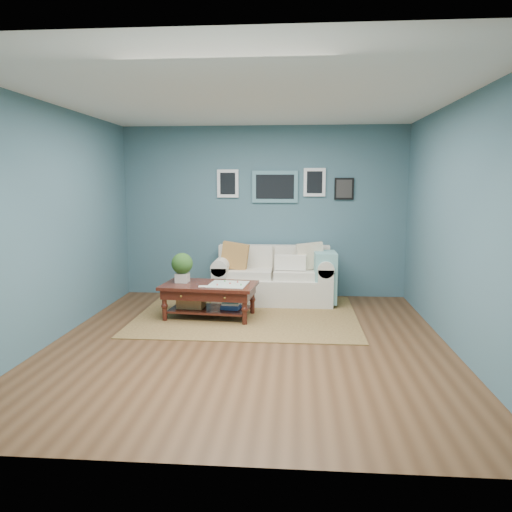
# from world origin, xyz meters

# --- Properties ---
(room_shell) EXTENTS (5.00, 5.02, 2.70)m
(room_shell) POSITION_xyz_m (0.01, 0.06, 1.36)
(room_shell) COLOR brown
(room_shell) RESTS_ON ground
(area_rug) EXTENTS (2.98, 2.38, 0.01)m
(area_rug) POSITION_xyz_m (-0.13, 1.20, 0.01)
(area_rug) COLOR brown
(area_rug) RESTS_ON ground
(loveseat) EXTENTS (1.83, 0.83, 0.94)m
(loveseat) POSITION_xyz_m (0.26, 2.02, 0.38)
(loveseat) COLOR silver
(loveseat) RESTS_ON ground
(coffee_table) EXTENTS (1.30, 0.83, 0.87)m
(coffee_table) POSITION_xyz_m (-0.70, 1.06, 0.39)
(coffee_table) COLOR black
(coffee_table) RESTS_ON ground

